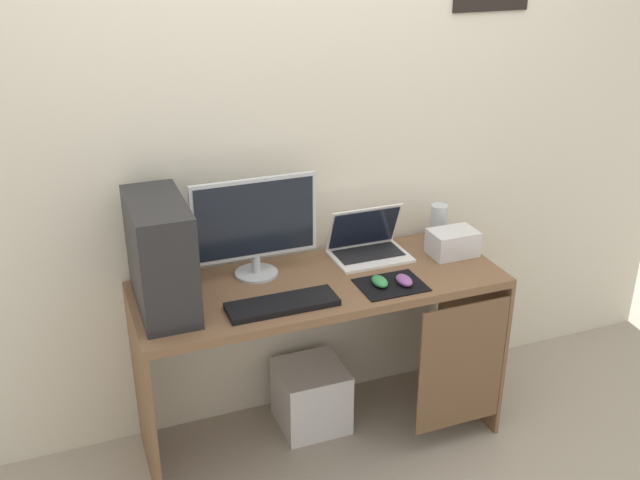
{
  "coord_description": "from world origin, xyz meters",
  "views": [
    {
      "loc": [
        -0.93,
        -2.41,
        2.1
      ],
      "look_at": [
        0.0,
        0.0,
        0.95
      ],
      "focal_mm": 40.52,
      "sensor_mm": 36.0,
      "label": 1
    }
  ],
  "objects_px": {
    "monitor": "(255,225)",
    "laptop": "(368,246)",
    "projector": "(453,243)",
    "pc_tower": "(161,255)",
    "subwoofer": "(311,396)",
    "mouse_right": "(404,280)",
    "speaker": "(439,223)",
    "mouse_left": "(380,281)",
    "keyboard": "(282,304)"
  },
  "relations": [
    {
      "from": "pc_tower",
      "to": "laptop",
      "type": "xyz_separation_m",
      "value": [
        0.89,
        0.14,
        -0.17
      ]
    },
    {
      "from": "laptop",
      "to": "subwoofer",
      "type": "bearing_deg",
      "value": -168.79
    },
    {
      "from": "laptop",
      "to": "mouse_right",
      "type": "bearing_deg",
      "value": -86.54
    },
    {
      "from": "laptop",
      "to": "projector",
      "type": "xyz_separation_m",
      "value": [
        0.35,
        -0.12,
        0.01
      ]
    },
    {
      "from": "mouse_right",
      "to": "laptop",
      "type": "bearing_deg",
      "value": 93.46
    },
    {
      "from": "projector",
      "to": "pc_tower",
      "type": "bearing_deg",
      "value": -179.34
    },
    {
      "from": "monitor",
      "to": "speaker",
      "type": "height_order",
      "value": "monitor"
    },
    {
      "from": "keyboard",
      "to": "subwoofer",
      "type": "height_order",
      "value": "keyboard"
    },
    {
      "from": "pc_tower",
      "to": "keyboard",
      "type": "bearing_deg",
      "value": -22.1
    },
    {
      "from": "laptop",
      "to": "mouse_left",
      "type": "distance_m",
      "value": 0.29
    },
    {
      "from": "speaker",
      "to": "mouse_left",
      "type": "height_order",
      "value": "speaker"
    },
    {
      "from": "speaker",
      "to": "projector",
      "type": "relative_size",
      "value": 0.83
    },
    {
      "from": "pc_tower",
      "to": "subwoofer",
      "type": "bearing_deg",
      "value": 7.5
    },
    {
      "from": "mouse_right",
      "to": "subwoofer",
      "type": "distance_m",
      "value": 0.76
    },
    {
      "from": "pc_tower",
      "to": "monitor",
      "type": "height_order",
      "value": "pc_tower"
    },
    {
      "from": "speaker",
      "to": "mouse_left",
      "type": "relative_size",
      "value": 1.74
    },
    {
      "from": "pc_tower",
      "to": "subwoofer",
      "type": "height_order",
      "value": "pc_tower"
    },
    {
      "from": "mouse_right",
      "to": "subwoofer",
      "type": "relative_size",
      "value": 0.33
    },
    {
      "from": "pc_tower",
      "to": "mouse_right",
      "type": "height_order",
      "value": "pc_tower"
    },
    {
      "from": "monitor",
      "to": "laptop",
      "type": "xyz_separation_m",
      "value": [
        0.5,
        0.02,
        -0.18
      ]
    },
    {
      "from": "laptop",
      "to": "subwoofer",
      "type": "relative_size",
      "value": 1.11
    },
    {
      "from": "subwoofer",
      "to": "monitor",
      "type": "bearing_deg",
      "value": 169.19
    },
    {
      "from": "projector",
      "to": "keyboard",
      "type": "bearing_deg",
      "value": -167.84
    },
    {
      "from": "projector",
      "to": "mouse_right",
      "type": "bearing_deg",
      "value": -150.55
    },
    {
      "from": "keyboard",
      "to": "mouse_left",
      "type": "xyz_separation_m",
      "value": [
        0.41,
        0.02,
        0.01
      ]
    },
    {
      "from": "pc_tower",
      "to": "mouse_right",
      "type": "distance_m",
      "value": 0.95
    },
    {
      "from": "laptop",
      "to": "speaker",
      "type": "height_order",
      "value": "laptop"
    },
    {
      "from": "laptop",
      "to": "subwoofer",
      "type": "distance_m",
      "value": 0.73
    },
    {
      "from": "mouse_right",
      "to": "pc_tower",
      "type": "bearing_deg",
      "value": 169.44
    },
    {
      "from": "pc_tower",
      "to": "monitor",
      "type": "bearing_deg",
      "value": 17.17
    },
    {
      "from": "mouse_left",
      "to": "subwoofer",
      "type": "height_order",
      "value": "mouse_left"
    },
    {
      "from": "keyboard",
      "to": "mouse_right",
      "type": "bearing_deg",
      "value": -0.57
    },
    {
      "from": "speaker",
      "to": "pc_tower",
      "type": "bearing_deg",
      "value": -172.12
    },
    {
      "from": "pc_tower",
      "to": "laptop",
      "type": "distance_m",
      "value": 0.92
    },
    {
      "from": "subwoofer",
      "to": "laptop",
      "type": "bearing_deg",
      "value": 11.21
    },
    {
      "from": "subwoofer",
      "to": "pc_tower",
      "type": "bearing_deg",
      "value": -172.5
    },
    {
      "from": "speaker",
      "to": "subwoofer",
      "type": "xyz_separation_m",
      "value": [
        -0.65,
        -0.09,
        -0.71
      ]
    },
    {
      "from": "keyboard",
      "to": "subwoofer",
      "type": "relative_size",
      "value": 1.44
    },
    {
      "from": "speaker",
      "to": "subwoofer",
      "type": "relative_size",
      "value": 0.57
    },
    {
      "from": "pc_tower",
      "to": "laptop",
      "type": "bearing_deg",
      "value": 8.69
    },
    {
      "from": "keyboard",
      "to": "mouse_right",
      "type": "relative_size",
      "value": 4.38
    },
    {
      "from": "subwoofer",
      "to": "mouse_left",
      "type": "bearing_deg",
      "value": -47.13
    },
    {
      "from": "laptop",
      "to": "subwoofer",
      "type": "height_order",
      "value": "laptop"
    },
    {
      "from": "mouse_left",
      "to": "mouse_right",
      "type": "distance_m",
      "value": 0.1
    },
    {
      "from": "laptop",
      "to": "projector",
      "type": "height_order",
      "value": "laptop"
    },
    {
      "from": "pc_tower",
      "to": "speaker",
      "type": "distance_m",
      "value": 1.28
    },
    {
      "from": "pc_tower",
      "to": "monitor",
      "type": "relative_size",
      "value": 0.86
    },
    {
      "from": "mouse_left",
      "to": "subwoofer",
      "type": "bearing_deg",
      "value": 132.87
    },
    {
      "from": "pc_tower",
      "to": "speaker",
      "type": "xyz_separation_m",
      "value": [
        1.26,
        0.17,
        -0.13
      ]
    },
    {
      "from": "projector",
      "to": "subwoofer",
      "type": "bearing_deg",
      "value": 174.04
    }
  ]
}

